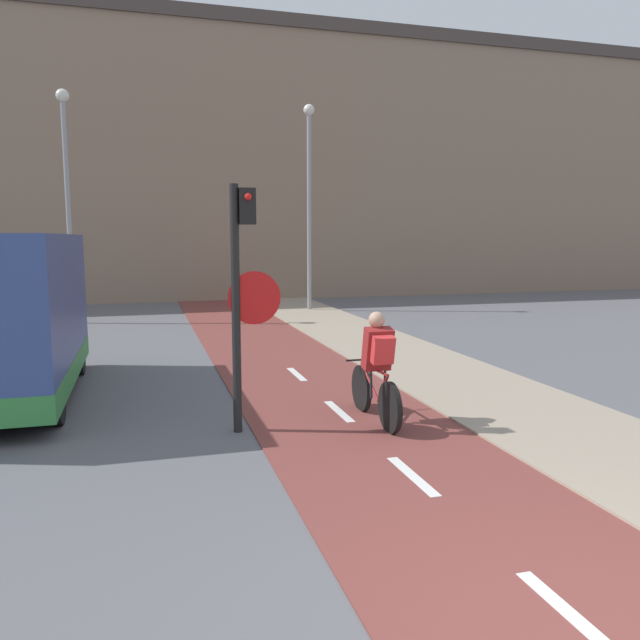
{
  "coord_description": "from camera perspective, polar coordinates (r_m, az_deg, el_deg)",
  "views": [
    {
      "loc": [
        -2.61,
        -2.66,
        2.46
      ],
      "look_at": [
        0.0,
        6.47,
        1.2
      ],
      "focal_mm": 35.0,
      "sensor_mm": 36.0,
      "label": 1
    }
  ],
  "objects": [
    {
      "name": "building_row_background",
      "position": [
        27.14,
        -10.64,
        13.8
      ],
      "size": [
        60.0,
        5.2,
        10.92
      ],
      "color": "#89705B",
      "rests_on": "ground_plane"
    },
    {
      "name": "traffic_light_pole",
      "position": [
        7.8,
        -7.13,
        3.58
      ],
      "size": [
        0.67,
        0.25,
        3.11
      ],
      "color": "black",
      "rests_on": "ground_plane"
    },
    {
      "name": "street_lamp_far",
      "position": [
        19.28,
        -22.13,
        11.63
      ],
      "size": [
        0.36,
        0.36,
        6.53
      ],
      "color": "gray",
      "rests_on": "ground_plane"
    },
    {
      "name": "street_lamp_sidewalk",
      "position": [
        21.03,
        -1.0,
        12.12
      ],
      "size": [
        0.36,
        0.36,
        6.75
      ],
      "color": "gray",
      "rests_on": "ground_plane"
    },
    {
      "name": "cyclist_near",
      "position": [
        8.32,
        5.21,
        -4.61
      ],
      "size": [
        0.46,
        1.72,
        1.5
      ],
      "color": "black",
      "rests_on": "ground_plane"
    }
  ]
}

